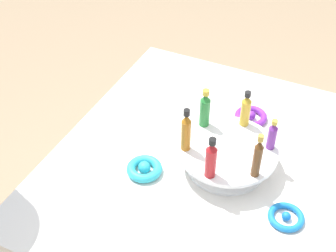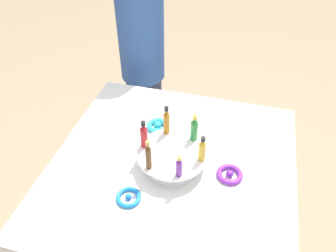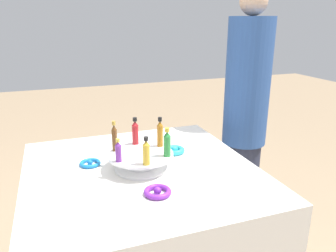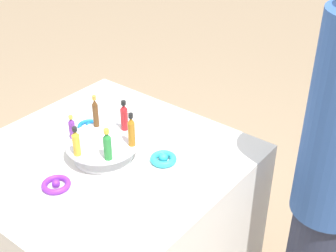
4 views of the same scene
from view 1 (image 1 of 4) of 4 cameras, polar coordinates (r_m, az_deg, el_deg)
party_table at (r=1.68m, az=5.95°, el=-14.12°), size 1.00×1.00×0.77m
display_stand at (r=1.36m, az=7.18°, el=-3.62°), size 0.29×0.29×0.07m
bottle_green at (r=1.37m, az=4.52°, el=2.07°), size 0.03×0.03×0.13m
bottle_amber at (r=1.28m, az=2.22°, el=-0.65°), size 0.03×0.03×0.14m
bottle_red at (r=1.21m, az=5.27°, el=-4.03°), size 0.03×0.03×0.13m
bottle_brown at (r=1.23m, az=10.86°, el=-3.76°), size 0.02×0.02×0.14m
bottle_purple at (r=1.33m, az=12.59°, el=-1.11°), size 0.03×0.03×0.10m
bottle_gold at (r=1.39m, az=9.45°, el=1.98°), size 0.03×0.03×0.12m
ribbon_bow_purple at (r=1.55m, az=9.94°, el=1.20°), size 0.11×0.11×0.03m
ribbon_bow_teal at (r=1.35m, az=-2.90°, el=-5.20°), size 0.10×0.10×0.04m
ribbon_bow_blue at (r=1.28m, az=14.20°, el=-10.70°), size 0.10×0.10×0.02m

